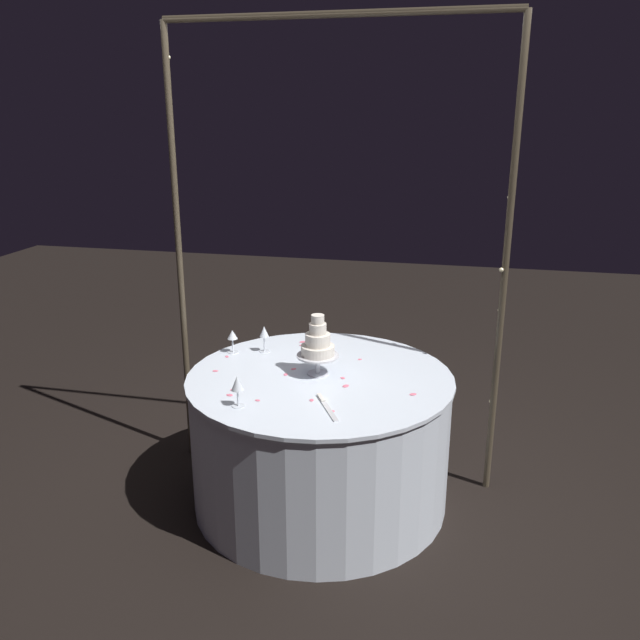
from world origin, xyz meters
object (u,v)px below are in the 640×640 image
(decorative_arch, at_px, (334,203))
(wine_glass_1, at_px, (317,337))
(tiered_cake, at_px, (318,345))
(cake_knife, at_px, (326,405))
(wine_glass_2, at_px, (237,385))
(wine_glass_0, at_px, (264,333))
(wine_glass_3, at_px, (232,336))
(main_table, at_px, (320,439))

(decorative_arch, relative_size, wine_glass_1, 17.55)
(tiered_cake, bearing_deg, cake_knife, -71.57)
(tiered_cake, relative_size, wine_glass_2, 2.12)
(wine_glass_0, bearing_deg, cake_knife, -51.88)
(wine_glass_3, bearing_deg, tiered_cake, -20.83)
(wine_glass_0, distance_m, wine_glass_1, 0.31)
(wine_glass_0, bearing_deg, decorative_arch, 7.37)
(decorative_arch, xyz_separation_m, wine_glass_0, (-0.39, -0.05, -0.74))
(main_table, height_order, wine_glass_0, wine_glass_0)
(wine_glass_2, relative_size, cake_knife, 0.57)
(wine_glass_2, bearing_deg, wine_glass_0, 97.63)
(wine_glass_2, xyz_separation_m, wine_glass_3, (-0.27, 0.67, -0.01))
(wine_glass_3, relative_size, cake_knife, 0.50)
(wine_glass_0, bearing_deg, wine_glass_1, 3.90)
(wine_glass_1, height_order, wine_glass_2, wine_glass_2)
(wine_glass_0, xyz_separation_m, wine_glass_1, (0.31, 0.02, -0.00))
(decorative_arch, xyz_separation_m, wine_glass_1, (-0.08, -0.03, -0.74))
(tiered_cake, xyz_separation_m, wine_glass_0, (-0.37, 0.26, -0.05))
(wine_glass_1, bearing_deg, main_table, -74.55)
(tiered_cake, bearing_deg, wine_glass_2, -120.67)
(cake_knife, bearing_deg, decorative_arch, 98.91)
(tiered_cake, height_order, wine_glass_1, tiered_cake)
(tiered_cake, xyz_separation_m, wine_glass_3, (-0.54, 0.21, -0.06))
(cake_knife, bearing_deg, tiered_cake, 108.43)
(main_table, height_order, wine_glass_2, wine_glass_2)
(tiered_cake, relative_size, cake_knife, 1.20)
(wine_glass_0, height_order, cake_knife, wine_glass_0)
(decorative_arch, xyz_separation_m, cake_knife, (0.11, -0.68, -0.85))
(wine_glass_2, bearing_deg, cake_knife, 12.75)
(main_table, relative_size, wine_glass_3, 10.38)
(wine_glass_0, bearing_deg, wine_glass_3, -163.11)
(decorative_arch, distance_m, main_table, 1.26)
(main_table, bearing_deg, cake_knife, -73.00)
(main_table, height_order, tiered_cake, tiered_cake)
(wine_glass_1, bearing_deg, cake_knife, -73.71)
(wine_glass_2, bearing_deg, wine_glass_3, 111.84)
(main_table, height_order, cake_knife, cake_knife)
(wine_glass_1, distance_m, cake_knife, 0.69)
(tiered_cake, height_order, wine_glass_0, tiered_cake)
(decorative_arch, distance_m, wine_glass_0, 0.84)
(tiered_cake, relative_size, wine_glass_1, 2.27)
(main_table, distance_m, tiered_cake, 0.53)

